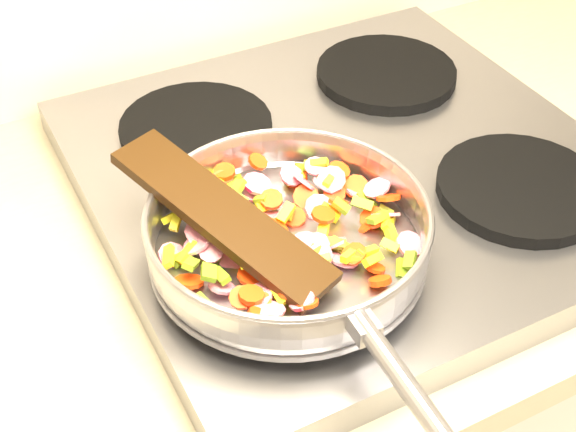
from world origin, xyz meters
name	(u,v)px	position (x,y,z in m)	size (l,w,h in m)	color
cooktop	(350,175)	(-0.70, 1.67, 0.92)	(0.60, 0.60, 0.04)	#939399
grate_fl	(303,268)	(-0.84, 1.52, 0.95)	(0.19, 0.19, 0.02)	black
grate_fr	(521,188)	(-0.56, 1.52, 0.95)	(0.19, 0.19, 0.02)	black
grate_bl	(196,127)	(-0.84, 1.81, 0.95)	(0.19, 0.19, 0.02)	black
grate_br	(386,73)	(-0.56, 1.81, 0.95)	(0.19, 0.19, 0.02)	black
saute_pan	(289,232)	(-0.85, 1.54, 0.99)	(0.32, 0.49, 0.06)	#9E9EA5
vegetable_heap	(281,230)	(-0.85, 1.56, 0.98)	(0.27, 0.26, 0.05)	#FF3B0D
wooden_spatula	(222,215)	(-0.90, 1.58, 1.00)	(0.26, 0.06, 0.01)	black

